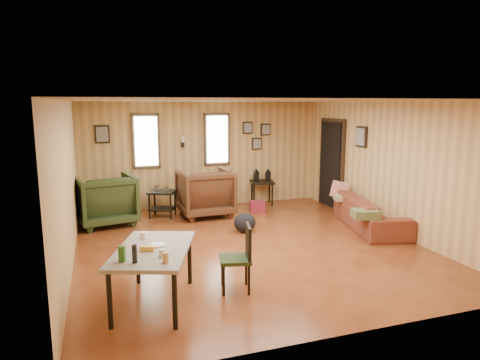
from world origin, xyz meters
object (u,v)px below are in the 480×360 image
object	(u,v)px
sofa	(371,208)
end_table	(162,199)
recliner_brown	(205,190)
dining_table	(153,253)
recliner_green	(105,198)
side_table	(262,180)

from	to	relation	value
sofa	end_table	distance (m)	4.21
recliner_brown	dining_table	bearing A→B (deg)	65.38
sofa	dining_table	bearing A→B (deg)	127.05
recliner_brown	recliner_green	distance (m)	2.01
recliner_brown	end_table	world-z (taller)	recliner_brown
recliner_brown	dining_table	world-z (taller)	recliner_brown
recliner_green	side_table	size ratio (longest dim) A/B	1.27
side_table	dining_table	xyz separation A→B (m)	(-3.09, -4.39, 0.05)
recliner_green	dining_table	xyz separation A→B (m)	(0.45, -3.75, 0.09)
dining_table	recliner_green	bearing A→B (deg)	116.25
sofa	side_table	size ratio (longest dim) A/B	2.39
dining_table	recliner_brown	bearing A→B (deg)	87.03
recliner_green	end_table	xyz separation A→B (m)	(1.14, 0.24, -0.16)
sofa	recliner_brown	size ratio (longest dim) A/B	1.87
sofa	recliner_green	world-z (taller)	recliner_green
end_table	dining_table	world-z (taller)	dining_table
recliner_green	dining_table	bearing A→B (deg)	85.46
sofa	recliner_green	size ratio (longest dim) A/B	1.89
end_table	side_table	size ratio (longest dim) A/B	0.80
recliner_brown	end_table	bearing A→B (deg)	-14.80
sofa	side_table	xyz separation A→B (m)	(-1.24, 2.51, 0.18)
sofa	end_table	xyz separation A→B (m)	(-3.64, 2.11, -0.02)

